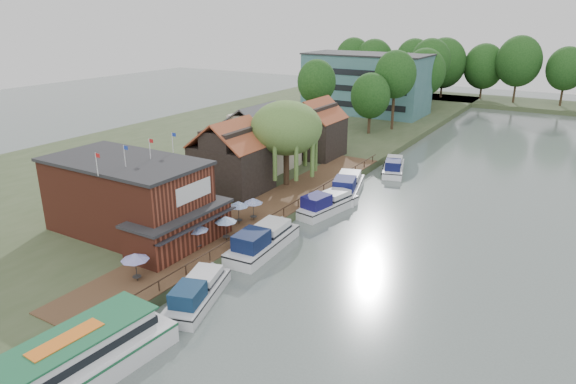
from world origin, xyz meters
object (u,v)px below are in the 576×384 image
Objects in this scene: cottage_b at (259,136)px; umbrella_3 at (239,212)px; cottage_c at (316,128)px; willow at (286,144)px; cottage_a at (231,156)px; tour_boat at (58,369)px; umbrella_1 at (197,237)px; cruiser_4 at (394,165)px; swan at (108,347)px; hotel_block at (366,83)px; umbrella_2 at (226,228)px; cruiser_2 at (327,201)px; cruiser_3 at (347,184)px; umbrella_0 at (136,267)px; cruiser_1 at (263,238)px; pub at (142,200)px; cruiser_0 at (197,289)px; umbrella_4 at (253,209)px.

umbrella_3 is at bearing -61.24° from cottage_b.
willow is (3.50, -14.00, 0.96)m from cottage_c.
cottage_a is 11.08m from umbrella_3.
tour_boat is (10.75, -51.14, -3.60)m from cottage_c.
umbrella_3 is 24.52m from tour_boat.
umbrella_1 reaches higher than cruiser_4.
willow is at bearing 100.95° from swan.
hotel_block reaches higher than cruiser_4.
cottage_b is 40.74m from swan.
tour_boat is (14.75, -42.14, -3.60)m from cottage_b.
willow is at bearing 104.53° from tour_boat.
cruiser_2 is at bearing 76.39° from umbrella_2.
cottage_a is 19.55× the size of swan.
cruiser_3 is at bearing 28.19° from willow.
umbrella_2 is at bearing 70.66° from umbrella_1.
umbrella_0 is (2.55, -26.73, -3.93)m from willow.
cruiser_1 is at bearing -42.16° from cottage_a.
umbrella_1 is (7.31, -14.82, -2.96)m from cottage_a.
cottage_a is 15.61m from cruiser_1.
cottage_c is 3.58× the size of umbrella_3.
hotel_block is 86.13m from swan.
umbrella_0 is at bearing 121.51° from swan.
hotel_block is at bearing 119.71° from cruiser_2.
umbrella_3 is at bearing 150.75° from cruiser_1.
cottage_b is at bearing 158.07° from cruiser_3.
tour_boat reaches higher than cruiser_3.
pub is 2.33× the size of cottage_a.
cruiser_4 is (4.48, 32.07, -1.18)m from umbrella_2.
willow is 34.11m from swan.
umbrella_2 is (3.82, -16.94, -3.93)m from willow.
umbrella_1 is 0.22× the size of cruiser_1.
cruiser_0 is 0.86× the size of cruiser_3.
swan is at bearing -80.90° from cruiser_2.
cruiser_1 is (6.69, -15.14, -4.92)m from willow.
willow is 1.13× the size of cruiser_0.
cottage_a reaches higher than cruiser_2.
willow is at bearing 80.07° from pub.
cottage_b is 0.64× the size of tour_boat.
umbrella_2 is 20.67m from cruiser_3.
cruiser_4 is at bearing 82.18° from umbrella_0.
swan is at bearing -108.89° from cruiser_4.
swan is at bearing -81.41° from umbrella_4.
hotel_block is at bearing 102.71° from willow.
cottage_b reaches higher than umbrella_0.
willow is (3.50, 20.00, 1.56)m from pub.
cruiser_2 is at bearing 57.78° from pub.
cottage_b and cottage_c have the same top height.
umbrella_4 is at bearing -117.54° from cruiser_4.
hotel_block is 2.44× the size of willow.
cruiser_4 is at bearing 71.43° from pub.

